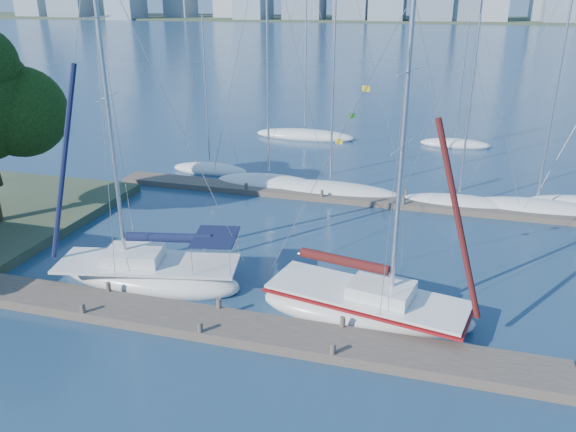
# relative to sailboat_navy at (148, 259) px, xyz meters

# --- Properties ---
(ground) EXTENTS (700.00, 700.00, 0.00)m
(ground) POSITION_rel_sailboat_navy_xyz_m (4.14, -2.76, -1.16)
(ground) COLOR navy
(ground) RESTS_ON ground
(near_dock) EXTENTS (26.00, 2.00, 0.40)m
(near_dock) POSITION_rel_sailboat_navy_xyz_m (4.14, -2.76, -0.96)
(near_dock) COLOR #4A3F36
(near_dock) RESTS_ON ground
(far_dock) EXTENTS (30.00, 1.80, 0.36)m
(far_dock) POSITION_rel_sailboat_navy_xyz_m (6.14, 13.24, -0.98)
(far_dock) COLOR #4A3F36
(far_dock) RESTS_ON ground
(far_shore) EXTENTS (800.00, 100.00, 1.50)m
(far_shore) POSITION_rel_sailboat_navy_xyz_m (4.14, 317.24, -1.16)
(far_shore) COLOR #38472D
(far_shore) RESTS_ON ground
(sailboat_navy) EXTENTS (8.99, 4.51, 14.76)m
(sailboat_navy) POSITION_rel_sailboat_navy_xyz_m (0.00, 0.00, 0.00)
(sailboat_navy) COLOR white
(sailboat_navy) RESTS_ON ground
(sailboat_maroon) EXTENTS (8.89, 4.40, 12.68)m
(sailboat_maroon) POSITION_rel_sailboat_navy_xyz_m (9.78, -0.16, -0.20)
(sailboat_maroon) COLOR white
(sailboat_maroon) RESTS_ON ground
(bg_boat_0) EXTENTS (6.01, 3.90, 11.17)m
(bg_boat_0) POSITION_rel_sailboat_navy_xyz_m (-4.16, 16.51, -0.93)
(bg_boat_0) COLOR white
(bg_boat_0) RESTS_ON ground
(bg_boat_1) EXTENTS (7.78, 4.05, 16.82)m
(bg_boat_1) POSITION_rel_sailboat_navy_xyz_m (1.07, 14.34, -0.83)
(bg_boat_1) COLOR white
(bg_boat_1) RESTS_ON ground
(bg_boat_2) EXTENTS (9.32, 2.84, 15.99)m
(bg_boat_2) POSITION_rel_sailboat_navy_xyz_m (5.33, 14.03, -0.87)
(bg_boat_2) COLOR white
(bg_boat_2) RESTS_ON ground
(bg_boat_3) EXTENTS (7.29, 4.35, 11.46)m
(bg_boat_3) POSITION_rel_sailboat_navy_xyz_m (13.34, 13.88, -0.92)
(bg_boat_3) COLOR white
(bg_boat_3) RESTS_ON ground
(bg_boat_4) EXTENTS (8.47, 4.88, 14.02)m
(bg_boat_4) POSITION_rel_sailboat_navy_xyz_m (17.77, 14.12, -0.89)
(bg_boat_4) COLOR white
(bg_boat_4) RESTS_ON ground
(bg_boat_6) EXTENTS (9.44, 4.44, 14.90)m
(bg_boat_6) POSITION_rel_sailboat_navy_xyz_m (-0.09, 28.69, -0.88)
(bg_boat_6) COLOR white
(bg_boat_6) RESTS_ON ground
(bg_boat_7) EXTENTS (6.05, 2.71, 10.51)m
(bg_boat_7) POSITION_rel_sailboat_navy_xyz_m (13.06, 29.32, -0.94)
(bg_boat_7) COLOR white
(bg_boat_7) RESTS_ON ground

